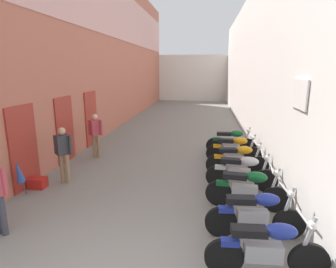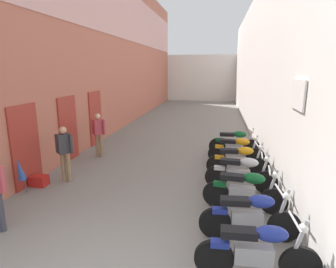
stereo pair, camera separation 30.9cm
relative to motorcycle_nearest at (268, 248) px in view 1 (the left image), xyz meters
The scene contains 15 objects.
ground_plane 9.95m from the motorcycle_nearest, 103.80° to the left, with size 40.91×40.91×0.00m, color slate.
building_left 13.50m from the motorcycle_nearest, 116.86° to the left, with size 0.45×24.91×8.27m.
building_right 12.03m from the motorcycle_nearest, 84.41° to the left, with size 0.45×24.91×6.60m.
building_far_end 25.27m from the motorcycle_nearest, 95.39° to the left, with size 9.62×2.00×4.41m, color silver.
motorcycle_nearest is the anchor object (origin of this frame).
motorcycle_second 1.03m from the motorcycle_nearest, 90.00° to the left, with size 1.85×0.58×1.04m.
motorcycle_third 2.16m from the motorcycle_nearest, 90.00° to the left, with size 1.85×0.58×1.04m.
motorcycle_fourth 3.24m from the motorcycle_nearest, 90.00° to the left, with size 1.85×0.58×1.04m.
motorcycle_fifth 4.26m from the motorcycle_nearest, 90.00° to the left, with size 1.85×0.58×1.04m.
motorcycle_sixth 5.35m from the motorcycle_nearest, 90.00° to the left, with size 1.85×0.58×1.04m.
motorcycle_seventh 6.40m from the motorcycle_nearest, 90.00° to the left, with size 1.85×0.58×1.04m.
pedestrian_mid_alley 5.69m from the motorcycle_nearest, 147.75° to the left, with size 0.52×0.39×1.57m.
pedestrian_further_down 7.20m from the motorcycle_nearest, 132.03° to the left, with size 0.52×0.39×1.57m.
plastic_crate 5.96m from the motorcycle_nearest, 154.32° to the left, with size 0.44×0.32×0.28m, color red.
umbrella_leaning 5.75m from the motorcycle_nearest, 160.05° to the left, with size 0.20×0.35×0.97m.
Camera 1 is at (1.40, -3.05, 3.10)m, focal length 29.98 mm.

